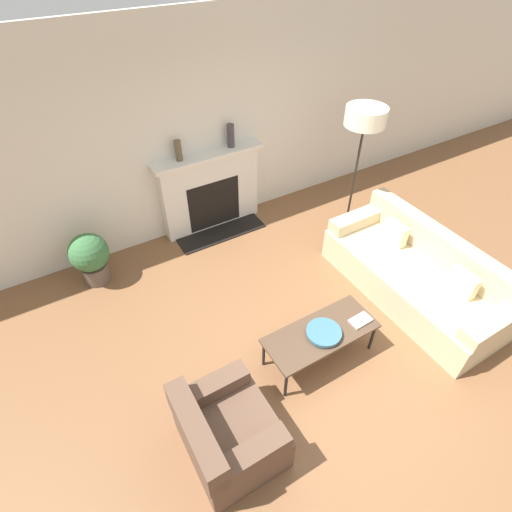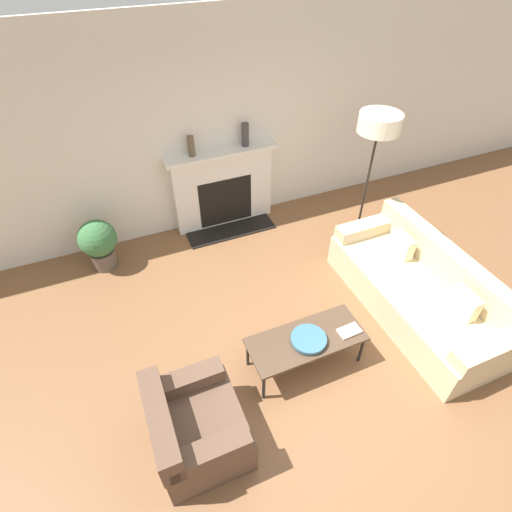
% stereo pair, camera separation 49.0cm
% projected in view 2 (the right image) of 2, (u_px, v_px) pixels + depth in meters
% --- Properties ---
extents(ground_plane, '(18.00, 18.00, 0.00)m').
position_uv_depth(ground_plane, '(336.00, 374.00, 4.19)').
color(ground_plane, brown).
extents(wall_back, '(18.00, 0.06, 2.90)m').
position_uv_depth(wall_back, '(228.00, 126.00, 5.38)').
color(wall_back, silver).
rests_on(wall_back, ground_plane).
extents(fireplace, '(1.58, 0.59, 1.18)m').
position_uv_depth(fireplace, '(223.00, 189.00, 5.81)').
color(fireplace, silver).
rests_on(fireplace, ground_plane).
extents(couch, '(0.95, 2.27, 0.81)m').
position_uv_depth(couch, '(418.00, 291.00, 4.68)').
color(couch, '#CCB78E').
rests_on(couch, ground_plane).
extents(armchair_near, '(0.76, 0.86, 0.75)m').
position_uv_depth(armchair_near, '(195.00, 427.00, 3.47)').
color(armchair_near, brown).
rests_on(armchair_near, ground_plane).
extents(coffee_table, '(1.20, 0.50, 0.42)m').
position_uv_depth(coffee_table, '(306.00, 340.00, 4.05)').
color(coffee_table, '#4C3828').
rests_on(coffee_table, ground_plane).
extents(bowl, '(0.36, 0.36, 0.05)m').
position_uv_depth(bowl, '(309.00, 339.00, 3.98)').
color(bowl, '#38667A').
rests_on(bowl, coffee_table).
extents(book, '(0.24, 0.15, 0.02)m').
position_uv_depth(book, '(349.00, 331.00, 4.08)').
color(book, '#B2A893').
rests_on(book, coffee_table).
extents(floor_lamp, '(0.50, 0.50, 1.90)m').
position_uv_depth(floor_lamp, '(378.00, 131.00, 4.70)').
color(floor_lamp, black).
rests_on(floor_lamp, ground_plane).
extents(mantel_vase_left, '(0.09, 0.09, 0.27)m').
position_uv_depth(mantel_vase_left, '(191.00, 146.00, 5.21)').
color(mantel_vase_left, brown).
rests_on(mantel_vase_left, fireplace).
extents(mantel_vase_center_left, '(0.10, 0.10, 0.32)m').
position_uv_depth(mantel_vase_center_left, '(245.00, 135.00, 5.42)').
color(mantel_vase_center_left, '#3D383D').
rests_on(mantel_vase_center_left, fireplace).
extents(potted_plant, '(0.49, 0.49, 0.72)m').
position_uv_depth(potted_plant, '(99.00, 242.00, 5.18)').
color(potted_plant, brown).
rests_on(potted_plant, ground_plane).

